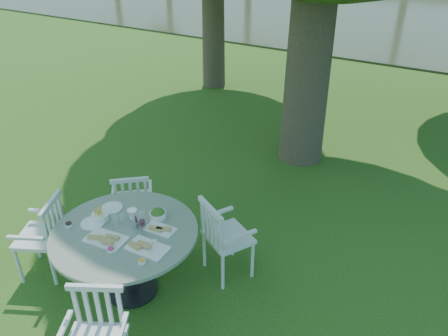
# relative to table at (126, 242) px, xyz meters

# --- Properties ---
(ground) EXTENTS (140.00, 140.00, 0.00)m
(ground) POSITION_rel_table_xyz_m (0.21, 1.48, -0.71)
(ground) COLOR #183C0C
(ground) RESTS_ON ground
(table) EXTENTS (1.54, 1.54, 0.85)m
(table) POSITION_rel_table_xyz_m (0.00, 0.00, 0.00)
(table) COLOR black
(table) RESTS_ON ground
(chair_ne) EXTENTS (0.67, 0.66, 1.01)m
(chair_ne) POSITION_rel_table_xyz_m (0.72, 0.75, -0.12)
(chair_ne) COLOR silver
(chair_ne) RESTS_ON ground
(chair_nw) EXTENTS (0.64, 0.64, 0.93)m
(chair_nw) POSITION_rel_table_xyz_m (-0.65, 0.82, -0.16)
(chair_nw) COLOR silver
(chair_nw) RESTS_ON ground
(chair_sw) EXTENTS (0.65, 0.66, 1.00)m
(chair_sw) POSITION_rel_table_xyz_m (-1.01, -0.22, -0.12)
(chair_sw) COLOR silver
(chair_sw) RESTS_ON ground
(chair_se) EXTENTS (0.66, 0.64, 0.98)m
(chair_se) POSITION_rel_table_xyz_m (0.47, -0.92, -0.13)
(chair_se) COLOR silver
(chair_se) RESTS_ON ground
(tableware) EXTENTS (1.20, 0.82, 0.21)m
(tableware) POSITION_rel_table_xyz_m (-0.02, 0.07, 0.19)
(tableware) COLOR white
(tableware) RESTS_ON table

